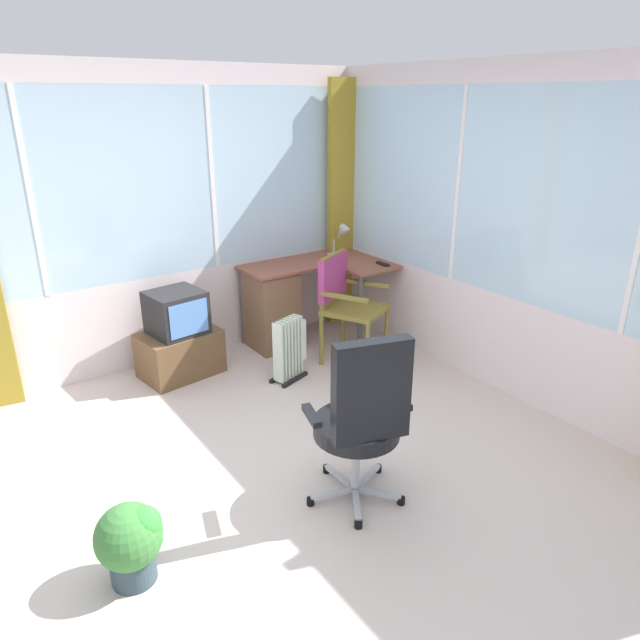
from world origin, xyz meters
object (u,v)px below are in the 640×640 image
tv_on_stand (179,339)px  office_chair (363,414)px  desk (278,303)px  tv_remote (383,264)px  space_heater (290,348)px  desk_lamp (343,235)px  wooden_armchair (342,293)px  potted_plant (131,540)px

tv_on_stand → office_chair: bearing=-84.9°
desk → tv_remote: (0.85, -0.50, 0.36)m
space_heater → desk_lamp: bearing=31.8°
wooden_armchair → potted_plant: 2.85m
wooden_armchair → office_chair: size_ratio=0.89×
desk_lamp → wooden_armchair: desk_lamp is taller
tv_remote → space_heater: bearing=-170.9°
desk → wooden_armchair: bearing=-61.6°
tv_remote → wooden_armchair: size_ratio=0.16×
desk_lamp → wooden_armchair: size_ratio=0.34×
tv_remote → tv_on_stand: 1.97m
wooden_armchair → tv_on_stand: 1.46m
desk → wooden_armchair: size_ratio=1.32×
tv_remote → potted_plant: tv_remote is taller
wooden_armchair → space_heater: 0.70m
tv_remote → office_chair: office_chair is taller
desk_lamp → potted_plant: desk_lamp is taller
office_chair → potted_plant: 1.33m
tv_remote → office_chair: 2.44m
desk_lamp → office_chair: bearing=-124.8°
desk_lamp → space_heater: size_ratio=0.60×
wooden_armchair → tv_on_stand: size_ratio=1.29×
space_heater → potted_plant: space_heater is taller
space_heater → desk: bearing=66.7°
tv_on_stand → tv_remote: bearing=-13.3°
wooden_armchair → potted_plant: size_ratio=2.26×
desk_lamp → potted_plant: (-2.82, -2.04, -0.74)m
wooden_armchair → tv_remote: bearing=8.9°
tv_on_stand → potted_plant: bearing=-117.9°
potted_plant → wooden_armchair: bearing=31.8°
desk_lamp → office_chair: size_ratio=0.30×
desk_lamp → space_heater: 1.40m
desk → wooden_armchair: wooden_armchair is taller
desk → tv_on_stand: bearing=-176.6°
desk → potted_plant: 2.94m
desk_lamp → tv_remote: desk_lamp is taller
tv_remote → space_heater: size_ratio=0.28×
wooden_armchair → tv_on_stand: (-1.33, 0.52, -0.29)m
tv_remote → wooden_armchair: (-0.53, -0.08, -0.16)m
office_chair → space_heater: size_ratio=2.00×
tv_on_stand → space_heater: (0.73, -0.60, -0.05)m
desk_lamp → office_chair: (-1.56, -2.24, -0.38)m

